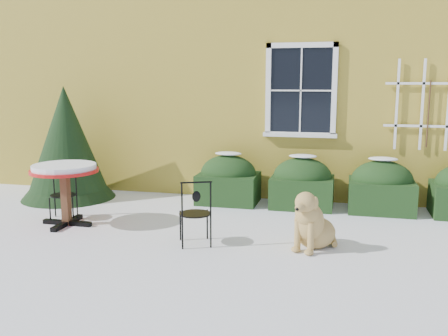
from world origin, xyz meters
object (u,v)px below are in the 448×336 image
(patio_chair_near, at_px, (195,212))
(evergreen_shrub, at_px, (67,154))
(patio_chair_far, at_px, (64,193))
(dog, at_px, (311,225))
(bistro_table, at_px, (65,175))

(patio_chair_near, bearing_deg, evergreen_shrub, -56.25)
(patio_chair_far, relative_size, dog, 0.96)
(evergreen_shrub, distance_m, dog, 4.95)
(evergreen_shrub, distance_m, patio_chair_far, 1.53)
(bistro_table, bearing_deg, patio_chair_far, 126.16)
(patio_chair_near, height_order, dog, patio_chair_near)
(patio_chair_near, relative_size, dog, 1.03)
(evergreen_shrub, relative_size, patio_chair_far, 2.50)
(bistro_table, height_order, patio_chair_near, bistro_table)
(bistro_table, xyz_separation_m, dog, (3.64, -0.22, -0.45))
(evergreen_shrub, distance_m, bistro_table, 1.86)
(bistro_table, bearing_deg, dog, -3.45)
(evergreen_shrub, bearing_deg, patio_chair_near, -33.51)
(evergreen_shrub, relative_size, patio_chair_near, 2.33)
(patio_chair_far, bearing_deg, bistro_table, -73.66)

